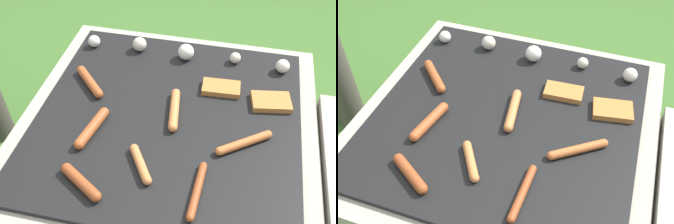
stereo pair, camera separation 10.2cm
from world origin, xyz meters
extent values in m
plane|color=#3D6628|center=(0.00, 0.00, 0.00)|extent=(14.00, 14.00, 0.00)
cube|color=#A89E8C|center=(0.00, 0.00, 0.20)|extent=(0.95, 0.95, 0.40)
cube|color=black|center=(0.00, 0.00, 0.40)|extent=(0.84, 0.84, 0.02)
cylinder|color=#A34C23|center=(-0.30, 0.09, 0.43)|extent=(0.13, 0.13, 0.03)
sphere|color=#A34C23|center=(-0.35, 0.15, 0.43)|extent=(0.03, 0.03, 0.03)
sphere|color=#A34C23|center=(-0.25, 0.04, 0.43)|extent=(0.03, 0.03, 0.03)
cylinder|color=#C6753D|center=(0.02, 0.02, 0.43)|extent=(0.05, 0.16, 0.03)
sphere|color=#C6753D|center=(0.01, 0.10, 0.43)|extent=(0.03, 0.03, 0.03)
sphere|color=#C6753D|center=(0.03, -0.06, 0.43)|extent=(0.03, 0.03, 0.03)
cylinder|color=#B7602D|center=(0.25, -0.07, 0.43)|extent=(0.15, 0.12, 0.03)
sphere|color=#B7602D|center=(0.18, -0.12, 0.43)|extent=(0.03, 0.03, 0.03)
sphere|color=#B7602D|center=(0.32, -0.02, 0.43)|extent=(0.03, 0.03, 0.03)
cylinder|color=#93421E|center=(-0.17, -0.31, 0.43)|extent=(0.13, 0.10, 0.03)
sphere|color=#93421E|center=(-0.23, -0.27, 0.43)|extent=(0.03, 0.03, 0.03)
sphere|color=#93421E|center=(-0.12, -0.34, 0.43)|extent=(0.03, 0.03, 0.03)
cylinder|color=#A34C23|center=(-0.21, -0.11, 0.43)|extent=(0.06, 0.15, 0.03)
sphere|color=#A34C23|center=(-0.23, -0.18, 0.43)|extent=(0.03, 0.03, 0.03)
sphere|color=#A34C23|center=(-0.20, -0.04, 0.43)|extent=(0.03, 0.03, 0.03)
cylinder|color=#93421E|center=(0.14, -0.27, 0.42)|extent=(0.03, 0.17, 0.02)
sphere|color=#93421E|center=(0.14, -0.18, 0.42)|extent=(0.02, 0.02, 0.02)
sphere|color=#93421E|center=(0.13, -0.35, 0.42)|extent=(0.02, 0.02, 0.02)
cylinder|color=#C6753D|center=(-0.03, -0.21, 0.43)|extent=(0.09, 0.12, 0.03)
sphere|color=#C6753D|center=(0.00, -0.26, 0.43)|extent=(0.03, 0.03, 0.03)
sphere|color=#C6753D|center=(-0.07, -0.16, 0.43)|extent=(0.03, 0.03, 0.03)
cube|color=#B27033|center=(0.32, 0.13, 0.42)|extent=(0.14, 0.11, 0.02)
cube|color=#B27033|center=(0.15, 0.16, 0.42)|extent=(0.13, 0.08, 0.02)
sphere|color=silver|center=(-0.36, 0.32, 0.44)|extent=(0.05, 0.05, 0.05)
sphere|color=beige|center=(-0.18, 0.33, 0.44)|extent=(0.05, 0.05, 0.05)
sphere|color=silver|center=(0.00, 0.31, 0.44)|extent=(0.06, 0.06, 0.06)
sphere|color=beige|center=(0.18, 0.33, 0.43)|extent=(0.04, 0.04, 0.04)
sphere|color=beige|center=(0.35, 0.31, 0.44)|extent=(0.05, 0.05, 0.05)
camera|label=1|loc=(0.19, -0.86, 1.31)|focal=42.00mm
camera|label=2|loc=(0.29, -0.84, 1.31)|focal=42.00mm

